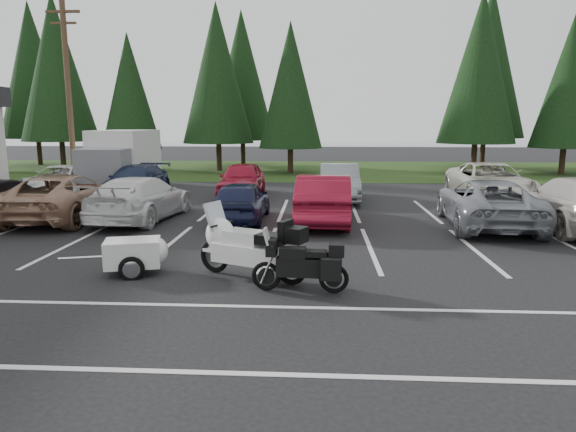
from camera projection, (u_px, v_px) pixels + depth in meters
The scene contains 28 objects.
ground at pixel (244, 256), 12.69m from camera, with size 120.00×120.00×0.00m, color black.
grass_strip at pixel (292, 170), 36.26m from camera, with size 80.00×16.00×0.01m, color #1E3210.
lake_water at pixel (335, 148), 66.48m from camera, with size 70.00×50.00×0.02m, color slate.
utility_pole at pixel (69, 92), 24.21m from camera, with size 1.60×0.26×9.00m.
box_truck at pixel (118, 160), 25.16m from camera, with size 2.40×5.60×2.90m, color silver, non-canonical shape.
stall_markings at pixel (254, 238), 14.65m from camera, with size 32.00×16.00×0.01m, color silver.
conifer_2 at pixel (56, 68), 34.75m from camera, with size 5.10×5.10×11.89m.
conifer_3 at pixel (129, 92), 33.36m from camera, with size 3.87×3.87×9.02m.
conifer_4 at pixel (217, 73), 34.30m from camera, with size 4.80×4.80×11.17m.
conifer_5 at pixel (291, 85), 32.90m from camera, with size 4.14×4.14×9.63m.
conifer_6 at pixel (480, 68), 32.51m from camera, with size 4.93×4.93×11.48m.
conifer_7 at pixel (570, 82), 32.07m from camera, with size 4.27×4.27×9.94m.
conifer_back_a at pixel (33, 71), 39.06m from camera, with size 5.28×5.28×12.30m.
conifer_back_b at pixel (242, 76), 38.72m from camera, with size 4.97×4.97×11.58m.
conifer_back_c at pixel (488, 63), 36.88m from camera, with size 5.50×5.50×12.81m.
car_near_2 at pixel (64, 197), 17.50m from camera, with size 2.58×5.60×1.56m, color #9D745B.
car_near_3 at pixel (141, 198), 17.32m from camera, with size 2.09×5.15×1.49m, color silver.
car_near_4 at pixel (241, 201), 17.20m from camera, with size 1.63×4.04×1.38m, color #171C3A.
car_near_5 at pixel (324, 199), 16.87m from camera, with size 1.70×4.86×1.60m, color maroon.
car_near_6 at pixel (487, 203), 16.26m from camera, with size 2.52×5.47×1.52m, color gray.
car_far_0 at pixel (61, 181), 23.31m from camera, with size 2.25×4.88×1.36m, color white.
car_far_1 at pixel (135, 182), 22.64m from camera, with size 1.98×4.87×1.41m, color #1A2441.
car_far_2 at pixel (242, 179), 22.91m from camera, with size 1.81×4.50×1.53m, color maroon.
car_far_3 at pixel (339, 182), 21.80m from camera, with size 1.62×4.64×1.53m, color gray.
car_far_4 at pixel (490, 182), 21.62m from camera, with size 2.67×5.78×1.61m, color beige.
touring_motorcycle at pixel (251, 242), 10.77m from camera, with size 2.89×0.89×1.60m, color white, non-canonical shape.
cargo_trailer at pixel (133, 257), 11.16m from camera, with size 1.68×0.95×0.78m, color silver, non-canonical shape.
adventure_motorcycle at pixel (300, 260), 9.92m from camera, with size 2.10×0.73×1.28m, color black, non-canonical shape.
Camera 1 is at (1.80, -12.22, 3.25)m, focal length 32.00 mm.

